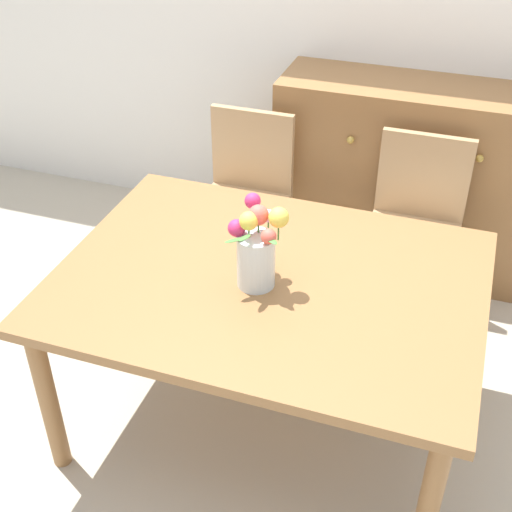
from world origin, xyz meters
name	(u,v)px	position (x,y,z in m)	size (l,w,h in m)	color
ground_plane	(267,414)	(0.00, 0.00, 0.00)	(12.00, 12.00, 0.00)	#B7AD99
dining_table	(269,294)	(0.00, 0.00, 0.64)	(1.53, 1.14, 0.72)	olive
chair_left	(245,190)	(-0.42, 0.91, 0.52)	(0.42, 0.42, 0.90)	tan
chair_right	(415,219)	(0.42, 0.91, 0.52)	(0.42, 0.42, 0.90)	tan
dresser	(413,179)	(0.35, 1.33, 0.50)	(1.40, 0.47, 1.00)	olive
flower_vase	(257,248)	(-0.03, -0.05, 0.87)	(0.23, 0.24, 0.32)	silver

